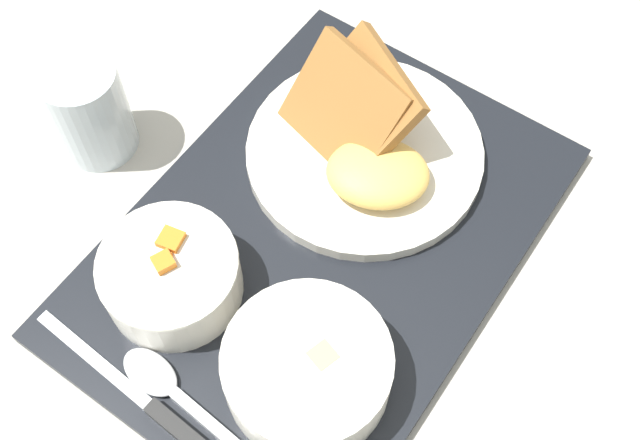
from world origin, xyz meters
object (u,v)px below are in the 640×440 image
(plate_main, at_px, (363,146))
(knife, at_px, (155,410))
(bowl_salad, at_px, (171,274))
(bowl_soup, at_px, (307,367))
(spoon, at_px, (178,396))
(glass_water, at_px, (90,113))

(plate_main, height_order, knife, plate_main)
(bowl_salad, xyz_separation_m, bowl_soup, (0.00, -0.14, -0.00))
(spoon, xyz_separation_m, glass_water, (0.15, 0.23, 0.03))
(bowl_salad, relative_size, plate_main, 0.53)
(bowl_soup, bearing_deg, spoon, 133.85)
(knife, bearing_deg, bowl_salad, -55.34)
(bowl_salad, xyz_separation_m, plate_main, (0.20, -0.05, -0.01))
(bowl_salad, distance_m, knife, 0.11)
(glass_water, bearing_deg, bowl_soup, -104.92)
(plate_main, bearing_deg, glass_water, 118.89)
(glass_water, bearing_deg, plate_main, -61.11)
(plate_main, relative_size, spoon, 1.30)
(bowl_salad, height_order, spoon, bowl_salad)
(bowl_soup, distance_m, glass_water, 0.31)
(bowl_soup, xyz_separation_m, glass_water, (0.08, 0.30, 0.00))
(spoon, bearing_deg, bowl_soup, -132.30)
(plate_main, relative_size, glass_water, 2.17)
(bowl_salad, bearing_deg, plate_main, -14.95)
(spoon, distance_m, glass_water, 0.27)
(plate_main, xyz_separation_m, knife, (-0.29, -0.00, -0.01))
(knife, height_order, glass_water, glass_water)
(bowl_salad, relative_size, glass_water, 1.15)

